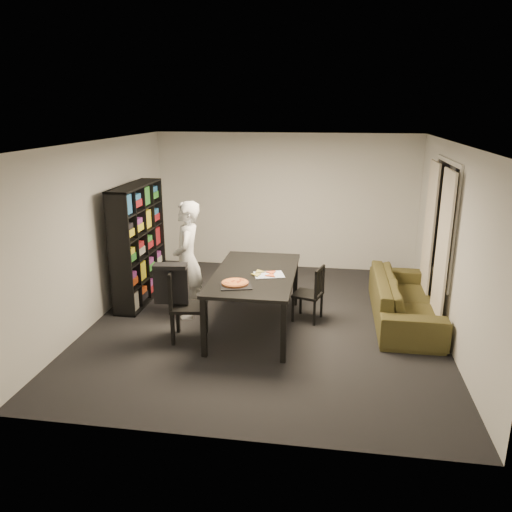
# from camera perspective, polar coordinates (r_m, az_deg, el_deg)

# --- Properties ---
(room) EXTENTS (5.01, 5.51, 2.61)m
(room) POSITION_cam_1_polar(r_m,az_deg,el_deg) (7.02, 1.23, 2.18)
(room) COLOR black
(room) RESTS_ON ground
(window_pane) EXTENTS (0.02, 1.40, 1.60)m
(window_pane) POSITION_cam_1_polar(r_m,az_deg,el_deg) (7.67, 20.64, 3.89)
(window_pane) COLOR black
(window_pane) RESTS_ON room
(window_frame) EXTENTS (0.03, 1.52, 1.72)m
(window_frame) POSITION_cam_1_polar(r_m,az_deg,el_deg) (7.67, 20.61, 3.89)
(window_frame) COLOR white
(window_frame) RESTS_ON room
(curtain_left) EXTENTS (0.03, 0.70, 2.25)m
(curtain_left) POSITION_cam_1_polar(r_m,az_deg,el_deg) (7.24, 20.49, 0.32)
(curtain_left) COLOR beige
(curtain_left) RESTS_ON room
(curtain_right) EXTENTS (0.03, 0.70, 2.25)m
(curtain_right) POSITION_cam_1_polar(r_m,az_deg,el_deg) (8.23, 19.12, 2.34)
(curtain_right) COLOR beige
(curtain_right) RESTS_ON room
(bookshelf) EXTENTS (0.35, 1.50, 1.90)m
(bookshelf) POSITION_cam_1_polar(r_m,az_deg,el_deg) (8.22, -13.29, 1.37)
(bookshelf) COLOR black
(bookshelf) RESTS_ON room
(dining_table) EXTENTS (1.12, 2.01, 0.84)m
(dining_table) POSITION_cam_1_polar(r_m,az_deg,el_deg) (6.99, -0.13, -2.48)
(dining_table) COLOR black
(dining_table) RESTS_ON room
(chair_left) EXTENTS (0.52, 0.52, 0.99)m
(chair_left) POSITION_cam_1_polar(r_m,az_deg,el_deg) (6.80, -8.48, -5.00)
(chair_left) COLOR black
(chair_left) RESTS_ON room
(chair_right) EXTENTS (0.48, 0.48, 0.84)m
(chair_right) POSITION_cam_1_polar(r_m,az_deg,el_deg) (7.38, 6.54, -3.91)
(chair_right) COLOR black
(chair_right) RESTS_ON room
(draped_jacket) EXTENTS (0.47, 0.25, 0.55)m
(draped_jacket) POSITION_cam_1_polar(r_m,az_deg,el_deg) (6.74, -9.70, -2.97)
(draped_jacket) COLOR black
(draped_jacket) RESTS_ON chair_left
(person) EXTENTS (0.52, 0.70, 1.76)m
(person) POSITION_cam_1_polar(r_m,az_deg,el_deg) (7.47, -7.85, -0.43)
(person) COLOR silver
(person) RESTS_ON room
(baking_tray) EXTENTS (0.47, 0.41, 0.01)m
(baking_tray) POSITION_cam_1_polar(r_m,az_deg,el_deg) (6.45, -2.33, -3.41)
(baking_tray) COLOR black
(baking_tray) RESTS_ON dining_table
(pepperoni_pizza) EXTENTS (0.35, 0.35, 0.03)m
(pepperoni_pizza) POSITION_cam_1_polar(r_m,az_deg,el_deg) (6.49, -2.41, -3.07)
(pepperoni_pizza) COLOR brown
(pepperoni_pizza) RESTS_ON dining_table
(kitchen_towel) EXTENTS (0.47, 0.40, 0.01)m
(kitchen_towel) POSITION_cam_1_polar(r_m,az_deg,el_deg) (6.86, 1.48, -2.16)
(kitchen_towel) COLOR silver
(kitchen_towel) RESTS_ON dining_table
(pizza_slices) EXTENTS (0.42, 0.38, 0.01)m
(pizza_slices) POSITION_cam_1_polar(r_m,az_deg,el_deg) (6.88, 0.96, -2.01)
(pizza_slices) COLOR #DC8F44
(pizza_slices) RESTS_ON dining_table
(sofa) EXTENTS (0.88, 2.25, 0.66)m
(sofa) POSITION_cam_1_polar(r_m,az_deg,el_deg) (7.73, 16.62, -4.73)
(sofa) COLOR #393216
(sofa) RESTS_ON room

